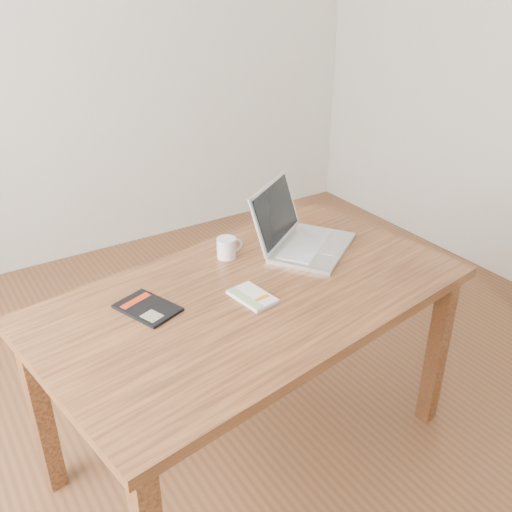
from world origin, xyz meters
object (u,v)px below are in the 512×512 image
black_guidebook (147,308)px  laptop (299,235)px  desk (253,313)px  white_guidebook (252,297)px  coffee_mug (227,247)px

black_guidebook → laptop: (0.70, 0.10, 0.05)m
desk → white_guidebook: (-0.03, -0.04, 0.10)m
black_guidebook → coffee_mug: bearing=4.0°
white_guidebook → laptop: size_ratio=0.37×
black_guidebook → coffee_mug: 0.45m
white_guidebook → coffee_mug: bearing=67.7°
black_guidebook → coffee_mug: size_ratio=2.20×
white_guidebook → coffee_mug: coffee_mug is taller
desk → laptop: size_ratio=3.29×
desk → coffee_mug: coffee_mug is taller
desk → black_guidebook: (-0.36, 0.10, 0.09)m
desk → coffee_mug: (0.05, 0.27, 0.13)m
white_guidebook → desk: bearing=45.9°
desk → white_guidebook: bearing=-135.1°
desk → coffee_mug: 0.31m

